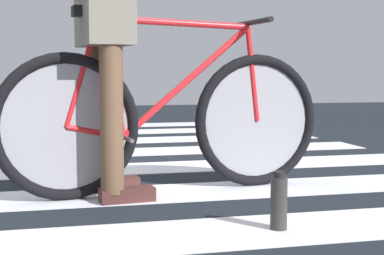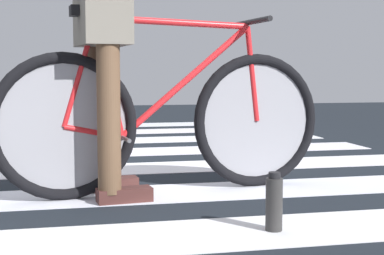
% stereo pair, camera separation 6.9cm
% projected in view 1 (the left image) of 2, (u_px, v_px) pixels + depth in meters
% --- Properties ---
extents(ground, '(18.00, 14.00, 0.02)m').
position_uv_depth(ground, '(43.00, 172.00, 3.61)').
color(ground, black).
extents(crosswalk_markings, '(5.37, 6.53, 0.00)m').
position_uv_depth(crosswalk_markings, '(31.00, 173.00, 3.50)').
color(crosswalk_markings, silver).
rests_on(crosswalk_markings, ground).
extents(bicycle_1_of_2, '(1.73, 0.52, 0.93)m').
position_uv_depth(bicycle_1_of_2, '(167.00, 118.00, 2.89)').
color(bicycle_1_of_2, black).
rests_on(bicycle_1_of_2, ground).
extents(cyclist_1_of_2, '(0.36, 0.43, 1.03)m').
position_uv_depth(cyclist_1_of_2, '(106.00, 63.00, 2.76)').
color(cyclist_1_of_2, brown).
rests_on(cyclist_1_of_2, ground).
extents(water_bottle, '(0.07, 0.07, 0.23)m').
position_uv_depth(water_bottle, '(279.00, 202.00, 2.23)').
color(water_bottle, '#2A2929').
rests_on(water_bottle, ground).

